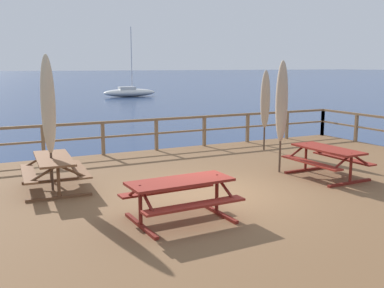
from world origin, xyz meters
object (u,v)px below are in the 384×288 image
Objects in this scene: patio_umbrella_tall_back_left at (48,105)px; patio_umbrella_tall_front at (265,100)px; sailboat_distant at (129,92)px; patio_umbrella_short_mid at (282,102)px; picnic_table_front_right at (54,166)px; picnic_table_front_left at (180,191)px; picnic_table_back_left at (327,156)px.

patio_umbrella_tall_back_left is 1.15× the size of patio_umbrella_tall_front.
sailboat_distant is at bearing 78.38° from patio_umbrella_tall_front.
sailboat_distant is (8.95, 38.94, -2.02)m from patio_umbrella_short_mid.
patio_umbrella_tall_front is (1.52, 2.83, -0.18)m from patio_umbrella_short_mid.
picnic_table_front_right is at bearing 35.63° from patio_umbrella_tall_back_left.
picnic_table_front_left is 4.78m from patio_umbrella_short_mid.
picnic_table_front_right is at bearing 118.49° from picnic_table_front_left.
patio_umbrella_short_mid is 0.39× the size of sailboat_distant.
sailboat_distant is (14.73, 38.06, -2.10)m from patio_umbrella_tall_back_left.
sailboat_distant is at bearing 77.06° from patio_umbrella_short_mid.
patio_umbrella_short_mid is 40.01m from sailboat_distant.
patio_umbrella_tall_back_left is (-6.52, 1.88, 1.41)m from picnic_table_back_left.
patio_umbrella_short_mid reaches higher than patio_umbrella_tall_front.
sailboat_distant is at bearing 68.84° from patio_umbrella_tall_back_left.
picnic_table_front_right is 0.68× the size of patio_umbrella_short_mid.
picnic_table_front_left is at bearing -107.46° from sailboat_distant.
picnic_table_front_right is at bearing 170.77° from patio_umbrella_short_mid.
patio_umbrella_tall_front is at bearing 14.89° from patio_umbrella_tall_back_left.
patio_umbrella_short_mid is at bearing -9.23° from picnic_table_front_right.
patio_umbrella_tall_back_left is at bearing -144.37° from picnic_table_front_right.
patio_umbrella_short_mid is at bearing 126.50° from picnic_table_back_left.
picnic_table_back_left is (4.74, 1.25, -0.00)m from picnic_table_front_left.
picnic_table_front_right and picnic_table_front_left have the same top height.
picnic_table_front_left is 0.74× the size of patio_umbrella_tall_front.
picnic_table_front_right is 3.61m from picnic_table_front_left.
picnic_table_back_left is 4.07m from patio_umbrella_tall_front.
picnic_table_back_left is at bearing -101.57° from patio_umbrella_tall_front.
patio_umbrella_tall_back_left is 5.85m from patio_umbrella_short_mid.
patio_umbrella_tall_front is (0.78, 3.82, 1.15)m from picnic_table_back_left.
patio_umbrella_short_mid reaches higher than picnic_table_front_left.
sailboat_distant is at bearing 68.90° from picnic_table_front_right.
picnic_table_back_left is 0.25× the size of sailboat_distant.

